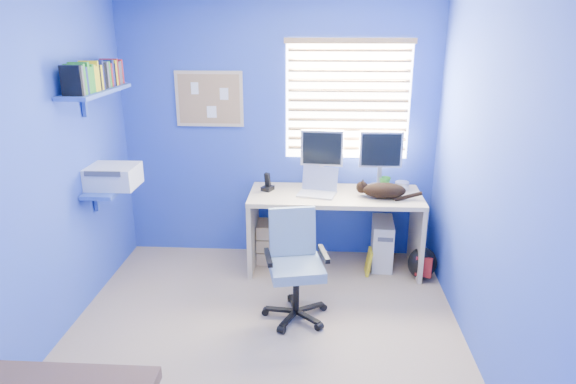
# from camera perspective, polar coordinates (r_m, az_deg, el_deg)

# --- Properties ---
(floor) EXTENTS (3.00, 3.20, 0.00)m
(floor) POSITION_cam_1_polar(r_m,az_deg,el_deg) (3.94, -2.86, -16.25)
(floor) COLOR tan
(floor) RESTS_ON ground
(wall_back) EXTENTS (3.00, 0.01, 2.50)m
(wall_back) POSITION_cam_1_polar(r_m,az_deg,el_deg) (4.94, -1.08, 6.82)
(wall_back) COLOR blue
(wall_back) RESTS_ON ground
(wall_front) EXTENTS (3.00, 0.01, 2.50)m
(wall_front) POSITION_cam_1_polar(r_m,az_deg,el_deg) (1.94, -8.69, -12.51)
(wall_front) COLOR blue
(wall_front) RESTS_ON ground
(wall_left) EXTENTS (0.01, 3.20, 2.50)m
(wall_left) POSITION_cam_1_polar(r_m,az_deg,el_deg) (3.86, -25.90, 1.66)
(wall_left) COLOR blue
(wall_left) RESTS_ON ground
(wall_right) EXTENTS (0.01, 3.20, 2.50)m
(wall_right) POSITION_cam_1_polar(r_m,az_deg,el_deg) (3.55, 21.62, 0.88)
(wall_right) COLOR blue
(wall_right) RESTS_ON ground
(desk) EXTENTS (1.57, 0.65, 0.74)m
(desk) POSITION_cam_1_polar(r_m,az_deg,el_deg) (4.85, 5.15, -4.35)
(desk) COLOR #CDB484
(desk) RESTS_ON floor
(laptop) EXTENTS (0.38, 0.33, 0.22)m
(laptop) POSITION_cam_1_polar(r_m,az_deg,el_deg) (4.65, 3.23, 0.97)
(laptop) COLOR silver
(laptop) RESTS_ON desk
(monitor_left) EXTENTS (0.41, 0.16, 0.54)m
(monitor_left) POSITION_cam_1_polar(r_m,az_deg,el_deg) (4.89, 3.77, 3.79)
(monitor_left) COLOR silver
(monitor_left) RESTS_ON desk
(monitor_right) EXTENTS (0.40, 0.13, 0.54)m
(monitor_right) POSITION_cam_1_polar(r_m,az_deg,el_deg) (4.91, 10.21, 3.57)
(monitor_right) COLOR silver
(monitor_right) RESTS_ON desk
(phone) EXTENTS (0.13, 0.14, 0.17)m
(phone) POSITION_cam_1_polar(r_m,az_deg,el_deg) (4.78, -2.29, 1.15)
(phone) COLOR black
(phone) RESTS_ON desk
(mug) EXTENTS (0.10, 0.09, 0.10)m
(mug) POSITION_cam_1_polar(r_m,az_deg,el_deg) (4.96, 10.71, 1.04)
(mug) COLOR #228621
(mug) RESTS_ON desk
(cd_spindle) EXTENTS (0.13, 0.13, 0.07)m
(cd_spindle) POSITION_cam_1_polar(r_m,az_deg,el_deg) (4.95, 12.55, 0.72)
(cd_spindle) COLOR silver
(cd_spindle) RESTS_ON desk
(cat) EXTENTS (0.42, 0.29, 0.14)m
(cat) POSITION_cam_1_polar(r_m,az_deg,el_deg) (4.66, 10.66, 0.16)
(cat) COLOR black
(cat) RESTS_ON desk
(tower_pc) EXTENTS (0.22, 0.45, 0.45)m
(tower_pc) POSITION_cam_1_polar(r_m,az_deg,el_deg) (5.02, 10.40, -5.59)
(tower_pc) COLOR beige
(tower_pc) RESTS_ON floor
(drawer_boxes) EXTENTS (0.35, 0.28, 0.41)m
(drawer_boxes) POSITION_cam_1_polar(r_m,az_deg,el_deg) (5.02, -1.38, -5.55)
(drawer_boxes) COLOR tan
(drawer_boxes) RESTS_ON floor
(yellow_book) EXTENTS (0.03, 0.17, 0.24)m
(yellow_book) POSITION_cam_1_polar(r_m,az_deg,el_deg) (4.87, 8.94, -7.66)
(yellow_book) COLOR yellow
(yellow_book) RESTS_ON floor
(backpack) EXTENTS (0.32, 0.28, 0.30)m
(backpack) POSITION_cam_1_polar(r_m,az_deg,el_deg) (4.87, 14.68, -7.64)
(backpack) COLOR black
(backpack) RESTS_ON floor
(office_chair) EXTENTS (0.59, 0.59, 0.85)m
(office_chair) POSITION_cam_1_polar(r_m,az_deg,el_deg) (4.09, 0.80, -9.60)
(office_chair) COLOR black
(office_chair) RESTS_ON floor
(window_blinds) EXTENTS (1.15, 0.05, 1.10)m
(window_blinds) POSITION_cam_1_polar(r_m,az_deg,el_deg) (4.85, 6.67, 10.08)
(window_blinds) COLOR white
(window_blinds) RESTS_ON ground
(corkboard) EXTENTS (0.64, 0.02, 0.52)m
(corkboard) POSITION_cam_1_polar(r_m,az_deg,el_deg) (4.96, -8.74, 10.18)
(corkboard) COLOR #CDB484
(corkboard) RESTS_ON ground
(wall_shelves) EXTENTS (0.42, 0.90, 1.05)m
(wall_shelves) POSITION_cam_1_polar(r_m,az_deg,el_deg) (4.41, -19.95, 6.76)
(wall_shelves) COLOR #3554B1
(wall_shelves) RESTS_ON ground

